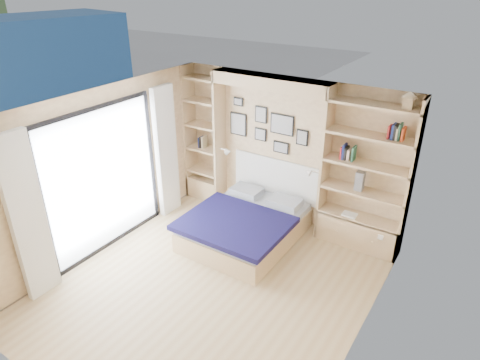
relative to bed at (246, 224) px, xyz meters
The scene contains 9 objects.
ground 1.32m from the bed, 79.35° to the right, with size 4.50×4.50×0.00m, color tan.
room_shell 0.86m from the bed, 120.49° to the left, with size 4.50×4.50×4.50m.
bed is the anchor object (origin of this frame).
photo_gallery 1.66m from the bed, 102.61° to the left, with size 1.48×0.02×0.82m.
reading_lamps 1.11m from the bed, 94.77° to the left, with size 1.92×0.12×0.15m.
shelf_decor 2.11m from the bed, 30.80° to the left, with size 3.60×0.23×2.03m.
deck 3.60m from the bed, 159.27° to the right, with size 3.20×4.00×0.05m, color #736555.
deck_chair 3.33m from the bed, behind, with size 0.59×0.92×0.89m.
shipping_container 10.27m from the bed, 165.79° to the left, with size 2.60×6.51×2.71m, color navy.
Camera 1 is at (2.87, -3.72, 3.96)m, focal length 32.00 mm.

